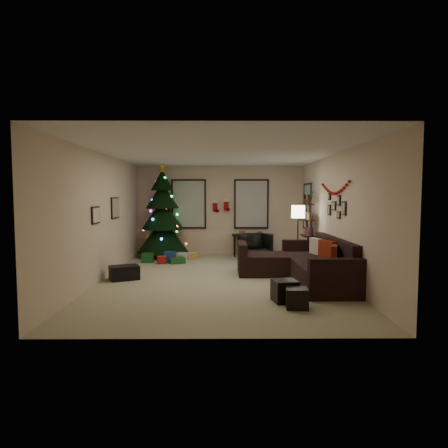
{
  "coord_description": "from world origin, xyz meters",
  "views": [
    {
      "loc": [
        0.04,
        -8.22,
        1.79
      ],
      "look_at": [
        0.1,
        0.6,
        1.15
      ],
      "focal_mm": 30.84,
      "sensor_mm": 36.0,
      "label": 1
    }
  ],
  "objects": [
    {
      "name": "christmas_tree",
      "position": [
        -1.68,
        3.05,
        1.16
      ],
      "size": [
        1.5,
        1.5,
        2.79
      ],
      "rotation": [
        0.0,
        0.0,
        0.14
      ],
      "color": "black",
      "rests_on": "floor"
    },
    {
      "name": "wall_right",
      "position": [
        2.5,
        0.0,
        1.35
      ],
      "size": [
        0.0,
        7.0,
        7.0
      ],
      "primitive_type": "plane",
      "rotation": [
        1.57,
        0.0,
        -1.57
      ],
      "color": "beige",
      "rests_on": "floor"
    },
    {
      "name": "garland",
      "position": [
        2.45,
        -0.02,
        1.96
      ],
      "size": [
        0.08,
        1.9,
        0.3
      ],
      "primitive_type": null,
      "color": "#A5140C",
      "rests_on": "wall_right"
    },
    {
      "name": "gallery",
      "position": [
        2.48,
        -0.07,
        1.57
      ],
      "size": [
        0.03,
        1.25,
        0.54
      ],
      "color": "black",
      "rests_on": "wall_right"
    },
    {
      "name": "floor",
      "position": [
        0.0,
        0.0,
        0.0
      ],
      "size": [
        7.0,
        7.0,
        0.0
      ],
      "primitive_type": "plane",
      "color": "#B5AE89",
      "rests_on": "ground"
    },
    {
      "name": "presents",
      "position": [
        -1.29,
        2.17,
        0.11
      ],
      "size": [
        1.43,
        1.01,
        0.3
      ],
      "rotation": [
        0.0,
        0.0,
        0.27
      ],
      "color": "#14591E",
      "rests_on": "floor"
    },
    {
      "name": "ceiling",
      "position": [
        0.0,
        0.0,
        2.7
      ],
      "size": [
        7.0,
        7.0,
        0.0
      ],
      "primitive_type": "plane",
      "rotation": [
        3.14,
        0.0,
        0.0
      ],
      "color": "white",
      "rests_on": "floor"
    },
    {
      "name": "stocking_left",
      "position": [
        -0.14,
        3.47,
        1.49
      ],
      "size": [
        0.2,
        0.05,
        0.36
      ],
      "color": "#990F0C",
      "rests_on": "wall_back"
    },
    {
      "name": "art_map",
      "position": [
        -2.48,
        0.9,
        1.51
      ],
      "size": [
        0.04,
        0.6,
        0.5
      ],
      "color": "black",
      "rests_on": "wall_left"
    },
    {
      "name": "ottoman_near",
      "position": [
        1.12,
        -1.8,
        0.19
      ],
      "size": [
        0.46,
        0.46,
        0.37
      ],
      "primitive_type": "cube",
      "rotation": [
        0.0,
        0.0,
        0.19
      ],
      "color": "black",
      "rests_on": "floor"
    },
    {
      "name": "storage_bin",
      "position": [
        -2.05,
        -0.05,
        0.15
      ],
      "size": [
        0.71,
        0.61,
        0.3
      ],
      "primitive_type": "cube",
      "rotation": [
        0.0,
        0.0,
        0.43
      ],
      "color": "black",
      "rests_on": "floor"
    },
    {
      "name": "window_right_wall",
      "position": [
        2.47,
        2.55,
        1.5
      ],
      "size": [
        0.06,
        0.9,
        1.3
      ],
      "color": "#728CB2",
      "rests_on": "wall_right"
    },
    {
      "name": "pillow_red_b",
      "position": [
        2.21,
        -0.44,
        0.64
      ],
      "size": [
        0.29,
        0.5,
        0.48
      ],
      "primitive_type": "cube",
      "rotation": [
        0.0,
        0.0,
        0.34
      ],
      "color": "maroon",
      "rests_on": "sofa"
    },
    {
      "name": "stocking_right",
      "position": [
        0.19,
        3.39,
        1.53
      ],
      "size": [
        0.2,
        0.05,
        0.36
      ],
      "color": "#990F0C",
      "rests_on": "wall_back"
    },
    {
      "name": "wall_left",
      "position": [
        -2.5,
        0.0,
        1.35
      ],
      "size": [
        0.0,
        7.0,
        7.0
      ],
      "primitive_type": "plane",
      "rotation": [
        1.57,
        0.0,
        1.57
      ],
      "color": "beige",
      "rests_on": "floor"
    },
    {
      "name": "pillow_red_a",
      "position": [
        2.21,
        -0.9,
        0.64
      ],
      "size": [
        0.23,
        0.43,
        0.42
      ],
      "primitive_type": "cube",
      "rotation": [
        0.0,
        0.0,
        -0.3
      ],
      "color": "maroon",
      "rests_on": "sofa"
    },
    {
      "name": "sofa",
      "position": [
        1.81,
        -0.09,
        0.3
      ],
      "size": [
        2.09,
        3.03,
        0.92
      ],
      "color": "black",
      "rests_on": "floor"
    },
    {
      "name": "desk",
      "position": [
        0.97,
        3.22,
        0.58
      ],
      "size": [
        1.22,
        0.43,
        0.66
      ],
      "color": "black",
      "rests_on": "floor"
    },
    {
      "name": "desk_chair",
      "position": [
        0.99,
        2.57,
        0.37
      ],
      "size": [
        0.88,
        0.84,
        0.74
      ],
      "primitive_type": "imported",
      "rotation": [
        0.0,
        0.0,
        0.27
      ],
      "color": "black",
      "rests_on": "floor"
    },
    {
      "name": "wall_back",
      "position": [
        0.0,
        3.5,
        1.35
      ],
      "size": [
        5.0,
        0.0,
        5.0
      ],
      "primitive_type": "plane",
      "rotation": [
        1.57,
        0.0,
        0.0
      ],
      "color": "beige",
      "rests_on": "floor"
    },
    {
      "name": "bookshelf",
      "position": [
        2.3,
        1.66,
        0.89
      ],
      "size": [
        0.3,
        0.54,
        1.84
      ],
      "color": "black",
      "rests_on": "floor"
    },
    {
      "name": "wall_front",
      "position": [
        0.0,
        -3.5,
        1.35
      ],
      "size": [
        5.0,
        0.0,
        5.0
      ],
      "primitive_type": "plane",
      "rotation": [
        -1.57,
        0.0,
        0.0
      ],
      "color": "beige",
      "rests_on": "floor"
    },
    {
      "name": "ottoman_far",
      "position": [
        1.25,
        -2.18,
        0.16
      ],
      "size": [
        0.38,
        0.38,
        0.33
      ],
      "primitive_type": "cube",
      "rotation": [
        0.0,
        0.0,
        -0.1
      ],
      "color": "black",
      "rests_on": "floor"
    },
    {
      "name": "art_abstract",
      "position": [
        -2.48,
        -0.52,
        1.41
      ],
      "size": [
        0.04,
        0.45,
        0.35
      ],
      "color": "black",
      "rests_on": "wall_left"
    },
    {
      "name": "pillow_cream",
      "position": [
        2.21,
        0.53,
        0.63
      ],
      "size": [
        0.22,
        0.4,
        0.39
      ],
      "primitive_type": "cube",
      "rotation": [
        0.0,
        0.0,
        0.31
      ],
      "color": "beige",
      "rests_on": "sofa"
    },
    {
      "name": "window_back_left",
      "position": [
        -0.95,
        3.47,
        1.55
      ],
      "size": [
        1.05,
        0.06,
        1.5
      ],
      "color": "#728CB2",
      "rests_on": "wall_back"
    },
    {
      "name": "potted_plant",
      "position": [
        2.3,
        1.79,
        1.79
      ],
      "size": [
        0.52,
        0.53,
        0.44
      ],
      "primitive_type": "imported",
      "rotation": [
        0.0,
        0.0,
        0.86
      ],
      "color": "#4C4C4C",
      "rests_on": "bookshelf"
    },
    {
      "name": "floor_lamp",
      "position": [
        1.95,
        1.32,
        1.3
      ],
      "size": [
        0.33,
        0.33,
        1.56
      ],
      "rotation": [
        0.0,
        0.0,
        -0.22
      ],
      "color": "black",
      "rests_on": "floor"
    },
    {
      "name": "window_back_right",
      "position": [
        0.95,
        3.47,
        1.55
      ],
      "size": [
        1.05,
        0.06,
        1.5
      ],
      "color": "#728CB2",
      "rests_on": "wall_back"
    }
  ]
}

